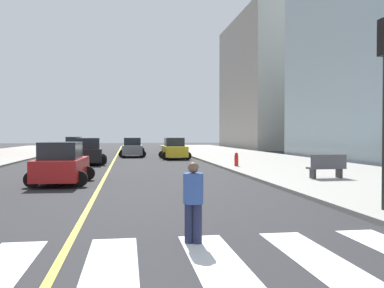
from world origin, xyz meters
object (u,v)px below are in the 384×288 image
car_red_second (62,164)px  park_bench (327,167)px  car_black_fourth (88,152)px  car_blue_sixth (74,145)px  car_gray_nearest (132,148)px  fire_hydrant (236,159)px  car_yellow_third (174,149)px  pedestrian_crossing (193,199)px  car_green_seventh (134,146)px

car_red_second → park_bench: (12.17, -0.82, -0.19)m
car_black_fourth → car_blue_sixth: size_ratio=1.03×
car_gray_nearest → car_red_second: car_gray_nearest is taller
car_blue_sixth → fire_hydrant: 30.03m
car_gray_nearest → fire_hydrant: bearing=113.8°
park_bench → fire_hydrant: bearing=12.2°
car_yellow_third → park_bench: size_ratio=2.35×
fire_hydrant → car_gray_nearest: bearing=113.1°
car_gray_nearest → fire_hydrant: size_ratio=4.76×
car_red_second → car_yellow_third: car_yellow_third is taller
car_black_fourth → park_bench: size_ratio=2.44×
car_red_second → pedestrian_crossing: car_red_second is taller
car_yellow_third → pedestrian_crossing: 29.82m
fire_hydrant → car_yellow_third: bearing=104.5°
car_black_fourth → car_green_seventh: 19.83m
car_red_second → car_blue_sixth: (-3.61, 34.23, 0.02)m
park_bench → fire_hydrant: park_bench is taller
car_gray_nearest → pedestrian_crossing: (0.87, -33.99, 0.03)m
car_black_fourth → park_bench: bearing=-50.3°
car_gray_nearest → car_black_fourth: car_black_fourth is taller
car_black_fourth → car_yellow_third: bearing=38.0°
car_black_fourth → car_blue_sixth: 22.07m
car_green_seventh → car_blue_sixth: bearing=-15.0°
car_yellow_third → car_blue_sixth: car_blue_sixth is taller
car_black_fourth → pedestrian_crossing: bearing=-82.7°
car_red_second → car_blue_sixth: 34.42m
pedestrian_crossing → car_black_fourth: bearing=-56.8°
car_gray_nearest → fire_hydrant: (6.57, -15.40, -0.30)m
car_red_second → car_green_seventh: (3.70, 31.94, -0.08)m
car_yellow_third → park_bench: car_yellow_third is taller
car_yellow_third → car_green_seventh: car_yellow_third is taller
car_gray_nearest → pedestrian_crossing: 34.00m
car_blue_sixth → pedestrian_crossing: car_blue_sixth is taller
car_black_fourth → car_blue_sixth: car_black_fourth is taller
car_gray_nearest → car_black_fourth: (-3.33, -10.37, 0.03)m
car_gray_nearest → car_yellow_third: (3.70, -4.30, 0.01)m
car_gray_nearest → pedestrian_crossing: car_gray_nearest is taller
car_blue_sixth → fire_hydrant: car_blue_sixth is taller
car_gray_nearest → car_green_seventh: (0.34, 9.11, -0.08)m
car_blue_sixth → car_green_seventh: size_ratio=1.12×
car_yellow_third → car_black_fourth: size_ratio=0.96×
car_blue_sixth → pedestrian_crossing: 46.06m
car_red_second → car_blue_sixth: bearing=98.1°
park_bench → car_black_fourth: bearing=39.4°
car_gray_nearest → car_blue_sixth: (-6.97, 11.40, 0.02)m
car_gray_nearest → car_blue_sixth: size_ratio=0.98×
car_blue_sixth → pedestrian_crossing: size_ratio=2.63×
car_red_second → pedestrian_crossing: 11.93m
fire_hydrant → car_black_fourth: bearing=153.0°
pedestrian_crossing → car_yellow_third: bearing=-72.4°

